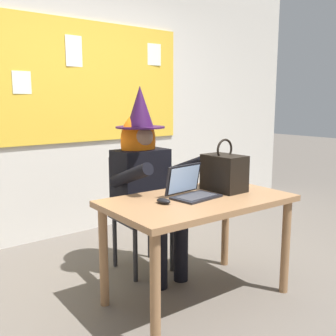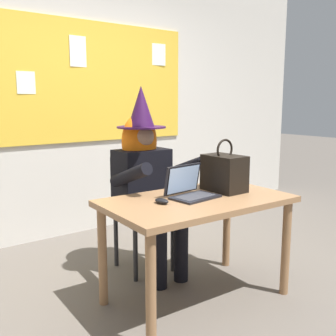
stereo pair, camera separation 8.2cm
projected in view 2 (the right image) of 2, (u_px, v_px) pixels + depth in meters
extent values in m
plane|color=#5B544C|center=(204.00, 295.00, 2.82)|extent=(24.00, 24.00, 0.00)
cube|color=beige|center=(82.00, 96.00, 4.04)|extent=(6.48, 0.10, 2.81)
cube|color=gold|center=(84.00, 82.00, 3.96)|extent=(2.40, 0.02, 1.20)
cube|color=white|center=(78.00, 51.00, 3.87)|extent=(0.18, 0.01, 0.29)
cube|color=white|center=(26.00, 83.00, 3.61)|extent=(0.17, 0.01, 0.20)
cube|color=white|center=(157.00, 54.00, 4.44)|extent=(0.22, 0.02, 0.24)
cube|color=#8E6642|center=(197.00, 201.00, 2.65)|extent=(1.28, 0.78, 0.04)
cylinder|color=#8E6642|center=(151.00, 292.00, 2.15)|extent=(0.06, 0.06, 0.68)
cylinder|color=#8E6642|center=(286.00, 248.00, 2.78)|extent=(0.06, 0.06, 0.68)
cylinder|color=#8E6642|center=(103.00, 256.00, 2.64)|extent=(0.06, 0.06, 0.68)
cylinder|color=#8E6642|center=(227.00, 226.00, 3.27)|extent=(0.06, 0.06, 0.68)
cube|color=black|center=(144.00, 216.00, 3.19)|extent=(0.45, 0.45, 0.04)
cube|color=black|center=(132.00, 182.00, 3.31)|extent=(0.38, 0.07, 0.45)
cylinder|color=#262628|center=(173.00, 246.00, 3.18)|extent=(0.04, 0.04, 0.42)
cylinder|color=#262628|center=(135.00, 254.00, 3.00)|extent=(0.04, 0.04, 0.42)
cylinder|color=#262628|center=(151.00, 234.00, 3.46)|extent=(0.04, 0.04, 0.42)
cylinder|color=#262628|center=(116.00, 241.00, 3.28)|extent=(0.04, 0.04, 0.42)
cylinder|color=black|center=(181.00, 251.00, 3.01)|extent=(0.11, 0.11, 0.46)
cylinder|color=black|center=(160.00, 258.00, 2.89)|extent=(0.11, 0.11, 0.46)
cylinder|color=black|center=(168.00, 213.00, 3.09)|extent=(0.15, 0.42, 0.15)
cylinder|color=black|center=(147.00, 218.00, 2.98)|extent=(0.15, 0.42, 0.15)
cube|color=black|center=(142.00, 182.00, 3.16)|extent=(0.42, 0.26, 0.52)
cylinder|color=black|center=(184.00, 168.00, 3.11)|extent=(0.09, 0.46, 0.24)
cylinder|color=black|center=(130.00, 175.00, 2.81)|extent=(0.09, 0.46, 0.24)
sphere|color=#A37A60|center=(141.00, 137.00, 3.10)|extent=(0.20, 0.20, 0.20)
ellipsoid|color=orange|center=(139.00, 142.00, 3.13)|extent=(0.30, 0.22, 0.44)
cylinder|color=#2D0F38|center=(141.00, 127.00, 3.09)|extent=(0.38, 0.38, 0.01)
cone|color=#2D0F38|center=(141.00, 107.00, 3.06)|extent=(0.21, 0.21, 0.32)
cube|color=black|center=(195.00, 197.00, 2.64)|extent=(0.33, 0.23, 0.01)
cube|color=#333338|center=(195.00, 196.00, 2.64)|extent=(0.28, 0.17, 0.00)
cube|color=black|center=(183.00, 179.00, 2.71)|extent=(0.32, 0.07, 0.20)
cube|color=#99B7E0|center=(184.00, 179.00, 2.71)|extent=(0.28, 0.06, 0.18)
ellipsoid|color=black|center=(162.00, 201.00, 2.50)|extent=(0.08, 0.11, 0.03)
cube|color=black|center=(224.00, 173.00, 2.84)|extent=(0.20, 0.30, 0.26)
torus|color=black|center=(225.00, 150.00, 2.81)|extent=(0.16, 0.02, 0.16)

